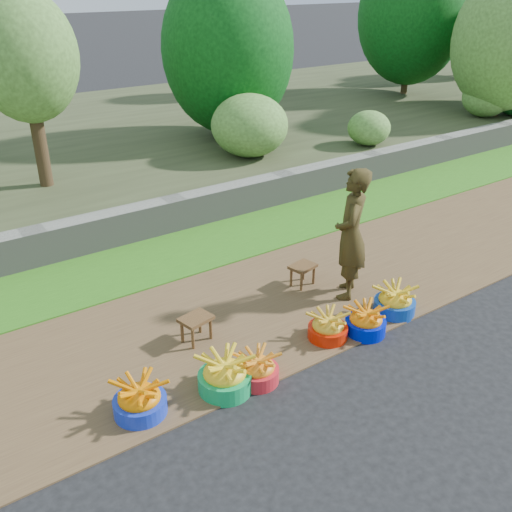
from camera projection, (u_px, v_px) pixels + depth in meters
ground_plane at (345, 351)px, 6.38m from camera, size 120.00×120.00×0.00m
dirt_shoulder at (278, 303)px, 7.30m from camera, size 80.00×2.50×0.02m
grass_verge at (201, 247)px, 8.76m from camera, size 80.00×1.50×0.04m
retaining_wall at (174, 214)px, 9.28m from camera, size 80.00×0.35×0.55m
earth_bank at (74, 147)px, 12.89m from camera, size 80.00×10.00×0.50m
vegetation at (294, 38)px, 12.93m from camera, size 32.03×8.07×4.19m
basin_a at (140, 400)px, 5.40m from camera, size 0.51×0.51×0.38m
basin_b at (225, 375)px, 5.71m from camera, size 0.55×0.55×0.41m
basin_c at (257, 369)px, 5.85m from camera, size 0.45×0.45×0.34m
basin_d at (328, 327)px, 6.53m from camera, size 0.46×0.46×0.34m
basin_e at (366, 321)px, 6.64m from camera, size 0.48×0.48×0.36m
basin_f at (395, 301)px, 7.02m from camera, size 0.51×0.51×0.38m
stool_left at (196, 322)px, 6.43m from camera, size 0.40×0.33×0.31m
stool_right at (303, 269)px, 7.60m from camera, size 0.38×0.32×0.30m
vendor_woman at (351, 234)px, 7.11m from camera, size 0.73×0.73×1.71m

